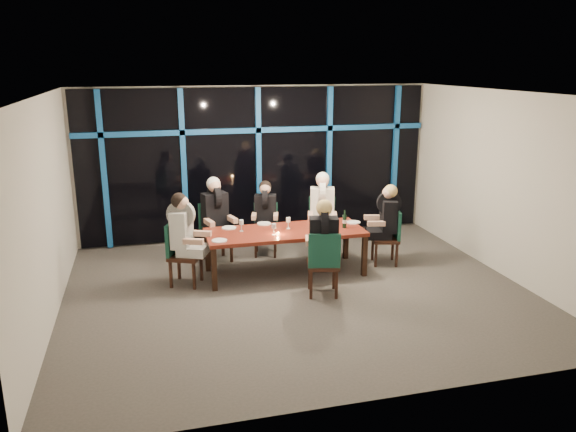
{
  "coord_description": "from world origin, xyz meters",
  "views": [
    {
      "loc": [
        -2.18,
        -7.77,
        3.44
      ],
      "look_at": [
        0.0,
        0.6,
        1.05
      ],
      "focal_mm": 35.0,
      "sensor_mm": 36.0,
      "label": 1
    }
  ],
  "objects_px": {
    "dining_table": "(285,234)",
    "water_pitcher": "(329,223)",
    "chair_far_right": "(322,222)",
    "diner_far_left": "(216,207)",
    "chair_far_left": "(214,228)",
    "diner_end_right": "(386,213)",
    "diner_end_left": "(184,226)",
    "diner_far_mid": "(265,207)",
    "chair_near_mid": "(324,261)",
    "wine_bottle": "(345,221)",
    "chair_end_left": "(180,250)",
    "diner_far_right": "(322,202)",
    "diner_near_mid": "(324,233)",
    "chair_end_right": "(390,234)",
    "chair_far_mid": "(266,226)"
  },
  "relations": [
    {
      "from": "dining_table",
      "to": "water_pitcher",
      "type": "height_order",
      "value": "water_pitcher"
    },
    {
      "from": "chair_far_right",
      "to": "diner_far_left",
      "type": "bearing_deg",
      "value": -164.11
    },
    {
      "from": "chair_far_left",
      "to": "diner_far_left",
      "type": "bearing_deg",
      "value": -90.0
    },
    {
      "from": "diner_end_right",
      "to": "water_pitcher",
      "type": "height_order",
      "value": "diner_end_right"
    },
    {
      "from": "diner_end_left",
      "to": "diner_far_mid",
      "type": "bearing_deg",
      "value": -31.7
    },
    {
      "from": "dining_table",
      "to": "chair_near_mid",
      "type": "xyz_separation_m",
      "value": [
        0.32,
        -1.08,
        -0.11
      ]
    },
    {
      "from": "diner_far_left",
      "to": "wine_bottle",
      "type": "bearing_deg",
      "value": -41.26
    },
    {
      "from": "chair_end_left",
      "to": "wine_bottle",
      "type": "height_order",
      "value": "wine_bottle"
    },
    {
      "from": "diner_far_right",
      "to": "diner_near_mid",
      "type": "xyz_separation_m",
      "value": [
        -0.56,
        -1.78,
        -0.01
      ]
    },
    {
      "from": "diner_near_mid",
      "to": "chair_near_mid",
      "type": "bearing_deg",
      "value": 90.0
    },
    {
      "from": "diner_far_mid",
      "to": "diner_end_left",
      "type": "height_order",
      "value": "diner_end_left"
    },
    {
      "from": "chair_end_right",
      "to": "wine_bottle",
      "type": "relative_size",
      "value": 3.2
    },
    {
      "from": "chair_far_right",
      "to": "water_pitcher",
      "type": "distance_m",
      "value": 1.01
    },
    {
      "from": "diner_end_left",
      "to": "diner_end_right",
      "type": "bearing_deg",
      "value": -65.22
    },
    {
      "from": "chair_far_right",
      "to": "diner_end_left",
      "type": "distance_m",
      "value": 2.76
    },
    {
      "from": "diner_end_left",
      "to": "diner_near_mid",
      "type": "relative_size",
      "value": 1.0
    },
    {
      "from": "chair_far_mid",
      "to": "chair_end_left",
      "type": "distance_m",
      "value": 1.98
    },
    {
      "from": "chair_near_mid",
      "to": "chair_end_left",
      "type": "bearing_deg",
      "value": -13.69
    },
    {
      "from": "chair_far_mid",
      "to": "wine_bottle",
      "type": "bearing_deg",
      "value": -32.29
    },
    {
      "from": "diner_far_mid",
      "to": "chair_end_right",
      "type": "bearing_deg",
      "value": -11.86
    },
    {
      "from": "chair_far_mid",
      "to": "water_pitcher",
      "type": "bearing_deg",
      "value": -39.86
    },
    {
      "from": "diner_end_left",
      "to": "diner_far_right",
      "type": "bearing_deg",
      "value": -48.0
    },
    {
      "from": "chair_end_right",
      "to": "diner_far_left",
      "type": "bearing_deg",
      "value": -93.65
    },
    {
      "from": "diner_near_mid",
      "to": "water_pitcher",
      "type": "height_order",
      "value": "diner_near_mid"
    },
    {
      "from": "diner_end_left",
      "to": "wine_bottle",
      "type": "xyz_separation_m",
      "value": [
        2.65,
        -0.03,
        -0.11
      ]
    },
    {
      "from": "chair_far_right",
      "to": "diner_far_mid",
      "type": "xyz_separation_m",
      "value": [
        -1.03,
        0.13,
        0.32
      ]
    },
    {
      "from": "dining_table",
      "to": "chair_end_left",
      "type": "height_order",
      "value": "chair_end_left"
    },
    {
      "from": "diner_end_right",
      "to": "diner_near_mid",
      "type": "height_order",
      "value": "diner_near_mid"
    },
    {
      "from": "chair_far_right",
      "to": "chair_near_mid",
      "type": "relative_size",
      "value": 1.02
    },
    {
      "from": "diner_end_left",
      "to": "wine_bottle",
      "type": "distance_m",
      "value": 2.65
    },
    {
      "from": "water_pitcher",
      "to": "diner_far_left",
      "type": "bearing_deg",
      "value": 160.46
    },
    {
      "from": "dining_table",
      "to": "diner_far_left",
      "type": "distance_m",
      "value": 1.4
    },
    {
      "from": "chair_near_mid",
      "to": "dining_table",
      "type": "bearing_deg",
      "value": -60.06
    },
    {
      "from": "chair_far_left",
      "to": "wine_bottle",
      "type": "relative_size",
      "value": 3.41
    },
    {
      "from": "diner_near_mid",
      "to": "wine_bottle",
      "type": "relative_size",
      "value": 3.29
    },
    {
      "from": "dining_table",
      "to": "diner_far_left",
      "type": "relative_size",
      "value": 2.59
    },
    {
      "from": "dining_table",
      "to": "diner_end_left",
      "type": "bearing_deg",
      "value": -177.65
    },
    {
      "from": "chair_far_left",
      "to": "diner_far_right",
      "type": "xyz_separation_m",
      "value": [
        1.94,
        -0.2,
        0.41
      ]
    },
    {
      "from": "chair_end_right",
      "to": "wine_bottle",
      "type": "height_order",
      "value": "wine_bottle"
    },
    {
      "from": "chair_far_mid",
      "to": "chair_end_left",
      "type": "height_order",
      "value": "chair_end_left"
    },
    {
      "from": "diner_far_right",
      "to": "wine_bottle",
      "type": "bearing_deg",
      "value": -66.32
    },
    {
      "from": "diner_far_left",
      "to": "water_pitcher",
      "type": "height_order",
      "value": "diner_far_left"
    },
    {
      "from": "diner_end_right",
      "to": "diner_far_mid",
      "type": "bearing_deg",
      "value": -103.5
    },
    {
      "from": "chair_end_right",
      "to": "water_pitcher",
      "type": "distance_m",
      "value": 1.2
    },
    {
      "from": "chair_end_right",
      "to": "water_pitcher",
      "type": "relative_size",
      "value": 5.28
    },
    {
      "from": "chair_far_left",
      "to": "diner_near_mid",
      "type": "distance_m",
      "value": 2.45
    },
    {
      "from": "chair_far_mid",
      "to": "chair_near_mid",
      "type": "distance_m",
      "value": 2.19
    },
    {
      "from": "chair_near_mid",
      "to": "chair_far_right",
      "type": "bearing_deg",
      "value": -93.85
    },
    {
      "from": "chair_end_right",
      "to": "dining_table",
      "type": "bearing_deg",
      "value": -76.43
    },
    {
      "from": "chair_end_left",
      "to": "diner_end_left",
      "type": "bearing_deg",
      "value": -90.0
    }
  ]
}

